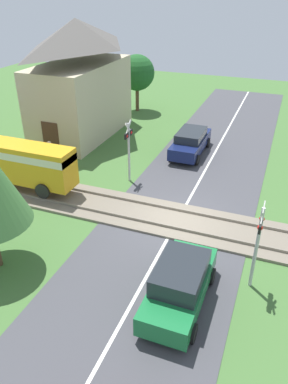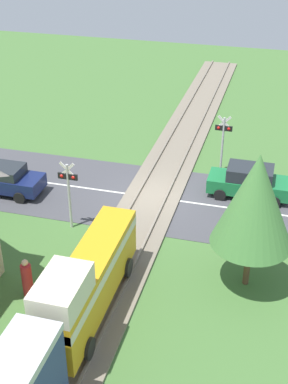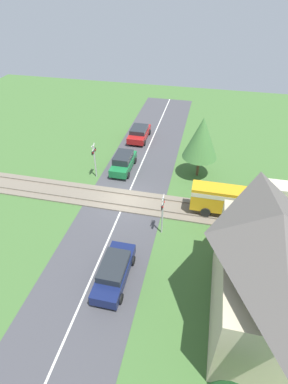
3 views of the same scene
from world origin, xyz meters
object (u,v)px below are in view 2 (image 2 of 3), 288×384
at_px(crossing_signal_east_approach, 69,187).
at_px(pedestrian_by_station, 27,279).
at_px(crossing_signal_west_approach, 223,137).
at_px(car_near_crossing, 249,181).
at_px(car_far_side, 0,178).

relative_size(crossing_signal_east_approach, pedestrian_by_station, 2.04).
bearing_deg(crossing_signal_west_approach, crossing_signal_east_approach, 50.71).
xyz_separation_m(car_near_crossing, pedestrian_by_station, (7.32, 9.74, -0.09)).
bearing_deg(car_near_crossing, pedestrian_by_station, 53.06).
distance_m(car_far_side, crossing_signal_west_approach, 11.66).
bearing_deg(car_near_crossing, crossing_signal_west_approach, -51.07).
distance_m(car_far_side, crossing_signal_east_approach, 5.28).
distance_m(car_far_side, pedestrian_by_station, 8.39).
bearing_deg(crossing_signal_east_approach, pedestrian_by_station, 92.06).
height_order(car_far_side, crossing_signal_east_approach, crossing_signal_east_approach).
bearing_deg(car_far_side, pedestrian_by_station, 125.16).
distance_m(car_near_crossing, crossing_signal_west_approach, 2.99).
relative_size(car_far_side, pedestrian_by_station, 2.68).
height_order(crossing_signal_west_approach, pedestrian_by_station, crossing_signal_west_approach).
distance_m(crossing_signal_west_approach, pedestrian_by_station, 13.19).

